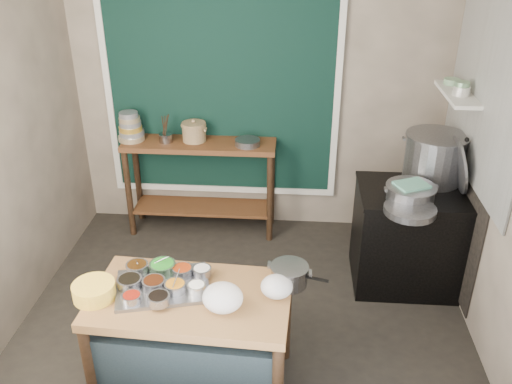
# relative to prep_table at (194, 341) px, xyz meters

# --- Properties ---
(floor) EXTENTS (3.50, 3.00, 0.02)m
(floor) POSITION_rel_prep_table_xyz_m (0.27, 0.75, -0.39)
(floor) COLOR black
(floor) RESTS_ON ground
(back_wall) EXTENTS (3.50, 0.02, 2.80)m
(back_wall) POSITION_rel_prep_table_xyz_m (0.27, 2.26, 1.02)
(back_wall) COLOR gray
(back_wall) RESTS_ON floor
(right_wall) EXTENTS (0.02, 3.00, 2.80)m
(right_wall) POSITION_rel_prep_table_xyz_m (2.03, 0.75, 1.02)
(right_wall) COLOR gray
(right_wall) RESTS_ON floor
(curtain_panel) EXTENTS (2.10, 0.02, 1.90)m
(curtain_panel) POSITION_rel_prep_table_xyz_m (-0.08, 2.22, 0.98)
(curtain_panel) COLOR black
(curtain_panel) RESTS_ON back_wall
(curtain_frame) EXTENTS (2.22, 0.03, 2.02)m
(curtain_frame) POSITION_rel_prep_table_xyz_m (-0.08, 2.21, 0.98)
(curtain_frame) COLOR beige
(curtain_frame) RESTS_ON back_wall
(tile_panel) EXTENTS (0.02, 1.70, 1.70)m
(tile_panel) POSITION_rel_prep_table_xyz_m (2.00, 1.30, 1.48)
(tile_panel) COLOR #B2B2AA
(tile_panel) RESTS_ON right_wall
(soot_patch) EXTENTS (0.01, 1.30, 1.30)m
(soot_patch) POSITION_rel_prep_table_xyz_m (2.01, 1.40, 0.32)
(soot_patch) COLOR black
(soot_patch) RESTS_ON right_wall
(wall_shelf) EXTENTS (0.22, 0.70, 0.03)m
(wall_shelf) POSITION_rel_prep_table_xyz_m (1.90, 1.60, 1.23)
(wall_shelf) COLOR beige
(wall_shelf) RESTS_ON right_wall
(prep_table) EXTENTS (1.28, 0.78, 0.75)m
(prep_table) POSITION_rel_prep_table_xyz_m (0.00, 0.00, 0.00)
(prep_table) COLOR brown
(prep_table) RESTS_ON floor
(back_counter) EXTENTS (1.45, 0.40, 0.95)m
(back_counter) POSITION_rel_prep_table_xyz_m (-0.28, 2.03, 0.10)
(back_counter) COLOR #593319
(back_counter) RESTS_ON floor
(stove_block) EXTENTS (0.90, 0.68, 0.85)m
(stove_block) POSITION_rel_prep_table_xyz_m (1.62, 1.30, 0.05)
(stove_block) COLOR black
(stove_block) RESTS_ON floor
(stove_top) EXTENTS (0.92, 0.69, 0.03)m
(stove_top) POSITION_rel_prep_table_xyz_m (1.62, 1.30, 0.49)
(stove_top) COLOR black
(stove_top) RESTS_ON stove_block
(condiment_tray) EXTENTS (0.66, 0.54, 0.03)m
(condiment_tray) POSITION_rel_prep_table_xyz_m (-0.19, 0.06, 0.39)
(condiment_tray) COLOR gray
(condiment_tray) RESTS_ON prep_table
(condiment_bowls) EXTENTS (0.58, 0.47, 0.07)m
(condiment_bowls) POSITION_rel_prep_table_xyz_m (-0.21, 0.07, 0.43)
(condiment_bowls) COLOR silver
(condiment_bowls) RESTS_ON condiment_tray
(yellow_basin) EXTENTS (0.34, 0.34, 0.10)m
(yellow_basin) POSITION_rel_prep_table_xyz_m (-0.59, -0.07, 0.43)
(yellow_basin) COLOR yellow
(yellow_basin) RESTS_ON prep_table
(saucepan) EXTENTS (0.31, 0.31, 0.14)m
(saucepan) POSITION_rel_prep_table_xyz_m (0.61, 0.16, 0.44)
(saucepan) COLOR gray
(saucepan) RESTS_ON prep_table
(plastic_bag_a) EXTENTS (0.30, 0.28, 0.18)m
(plastic_bag_a) POSITION_rel_prep_table_xyz_m (0.22, -0.13, 0.47)
(plastic_bag_a) COLOR white
(plastic_bag_a) RESTS_ON prep_table
(plastic_bag_b) EXTENTS (0.24, 0.22, 0.15)m
(plastic_bag_b) POSITION_rel_prep_table_xyz_m (0.54, 0.03, 0.45)
(plastic_bag_b) COLOR white
(plastic_bag_b) RESTS_ON prep_table
(bowl_stack) EXTENTS (0.25, 0.25, 0.28)m
(bowl_stack) POSITION_rel_prep_table_xyz_m (-0.93, 2.04, 0.70)
(bowl_stack) COLOR tan
(bowl_stack) RESTS_ON back_counter
(utensil_cup) EXTENTS (0.17, 0.17, 0.08)m
(utensil_cup) POSITION_rel_prep_table_xyz_m (-0.59, 2.02, 0.62)
(utensil_cup) COLOR gray
(utensil_cup) RESTS_ON back_counter
(ceramic_crock) EXTENTS (0.32, 0.32, 0.16)m
(ceramic_crock) POSITION_rel_prep_table_xyz_m (-0.33, 2.06, 0.66)
(ceramic_crock) COLOR #90724E
(ceramic_crock) RESTS_ON back_counter
(wide_bowl) EXTENTS (0.28, 0.28, 0.06)m
(wide_bowl) POSITION_rel_prep_table_xyz_m (0.18, 1.98, 0.60)
(wide_bowl) COLOR gray
(wide_bowl) RESTS_ON back_counter
(stock_pot) EXTENTS (0.61, 0.61, 0.40)m
(stock_pot) POSITION_rel_prep_table_xyz_m (1.77, 1.52, 0.71)
(stock_pot) COLOR gray
(stock_pot) RESTS_ON stove_top
(pot_lid) EXTENTS (0.13, 0.47, 0.46)m
(pot_lid) POSITION_rel_prep_table_xyz_m (1.92, 1.33, 0.73)
(pot_lid) COLOR gray
(pot_lid) RESTS_ON stove_top
(steamer) EXTENTS (0.46, 0.46, 0.13)m
(steamer) POSITION_rel_prep_table_xyz_m (1.53, 1.13, 0.57)
(steamer) COLOR gray
(steamer) RESTS_ON stove_top
(green_cloth) EXTENTS (0.30, 0.27, 0.02)m
(green_cloth) POSITION_rel_prep_table_xyz_m (1.53, 1.13, 0.64)
(green_cloth) COLOR #5DA484
(green_cloth) RESTS_ON steamer
(shallow_pan) EXTENTS (0.41, 0.41, 0.05)m
(shallow_pan) POSITION_rel_prep_table_xyz_m (1.50, 0.93, 0.53)
(shallow_pan) COLOR gray
(shallow_pan) RESTS_ON stove_top
(shelf_bowl_stack) EXTENTS (0.13, 0.13, 0.11)m
(shelf_bowl_stack) POSITION_rel_prep_table_xyz_m (1.90, 1.52, 1.29)
(shelf_bowl_stack) COLOR silver
(shelf_bowl_stack) RESTS_ON wall_shelf
(shelf_bowl_green) EXTENTS (0.17, 0.17, 0.05)m
(shelf_bowl_green) POSITION_rel_prep_table_xyz_m (1.90, 1.82, 1.26)
(shelf_bowl_green) COLOR gray
(shelf_bowl_green) RESTS_ON wall_shelf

